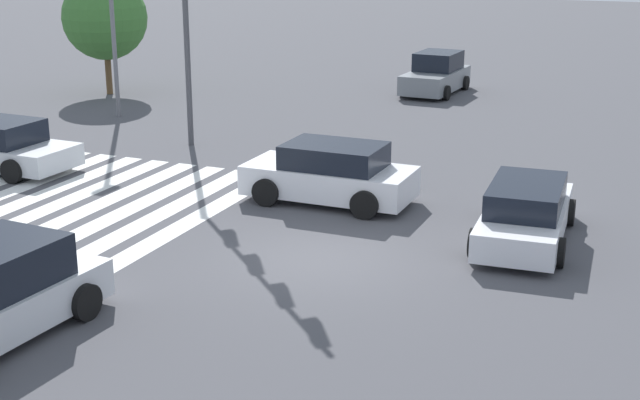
# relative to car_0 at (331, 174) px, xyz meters

# --- Properties ---
(ground_plane) EXTENTS (146.67, 146.67, 0.00)m
(ground_plane) POSITION_rel_car_0_xyz_m (3.87, 1.34, -0.74)
(ground_plane) COLOR #47474C
(crosswalk_markings) EXTENTS (11.36, 7.25, 0.01)m
(crosswalk_markings) POSITION_rel_car_0_xyz_m (3.87, -5.82, -0.74)
(crosswalk_markings) COLOR silver
(crosswalk_markings) RESTS_ON ground_plane
(car_0) EXTENTS (2.17, 4.30, 1.53)m
(car_0) POSITION_rel_car_0_xyz_m (0.00, 0.00, 0.00)
(car_0) COLOR silver
(car_0) RESTS_ON ground_plane
(car_2) EXTENTS (4.71, 2.20, 1.36)m
(car_2) POSITION_rel_car_0_xyz_m (1.04, 5.14, -0.09)
(car_2) COLOR silver
(car_2) RESTS_ON ground_plane
(car_3) EXTENTS (4.37, 2.21, 1.71)m
(car_3) POSITION_rel_car_0_xyz_m (-16.21, -1.83, 0.03)
(car_3) COLOR gray
(car_3) RESTS_ON ground_plane
(tree_corner_a) EXTENTS (3.49, 3.49, 4.94)m
(tree_corner_a) POSITION_rel_car_0_xyz_m (-10.60, -14.44, 2.44)
(tree_corner_a) COLOR brown
(tree_corner_a) RESTS_ON ground_plane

